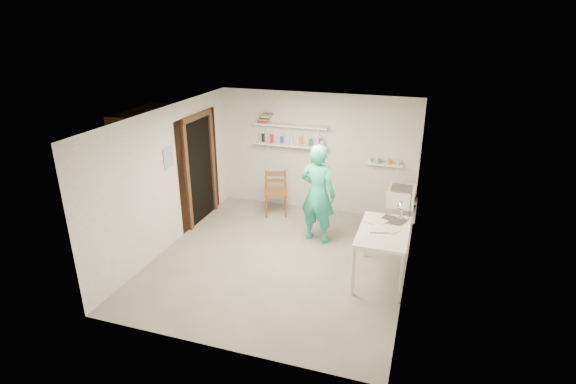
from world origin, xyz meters
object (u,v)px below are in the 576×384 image
(wall_clock, at_px, (319,173))
(man, at_px, (318,194))
(belfast_sink, at_px, (401,196))
(wooden_chair, at_px, (276,192))
(work_table, at_px, (382,254))
(desk_lamp, at_px, (402,206))

(wall_clock, bearing_deg, man, -66.40)
(belfast_sink, distance_m, wooden_chair, 2.44)
(work_table, bearing_deg, man, 143.58)
(man, distance_m, desk_lamp, 1.52)
(wall_clock, relative_size, wooden_chair, 0.33)
(belfast_sink, distance_m, wall_clock, 1.61)
(work_table, relative_size, desk_lamp, 8.00)
(belfast_sink, height_order, man, man)
(wall_clock, height_order, work_table, wall_clock)
(work_table, xyz_separation_m, desk_lamp, (0.20, 0.49, 0.63))
(work_table, distance_m, desk_lamp, 0.82)
(man, bearing_deg, wall_clock, -66.40)
(desk_lamp, bearing_deg, wall_clock, 156.55)
(belfast_sink, xyz_separation_m, wooden_chair, (-2.43, 0.01, -0.22))
(belfast_sink, relative_size, work_table, 0.49)
(belfast_sink, distance_m, work_table, 1.78)
(belfast_sink, relative_size, wooden_chair, 0.62)
(wooden_chair, height_order, desk_lamp, desk_lamp)
(belfast_sink, bearing_deg, work_table, -93.59)
(work_table, bearing_deg, belfast_sink, 86.41)
(work_table, bearing_deg, wall_clock, 138.70)
(wooden_chair, relative_size, work_table, 0.79)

